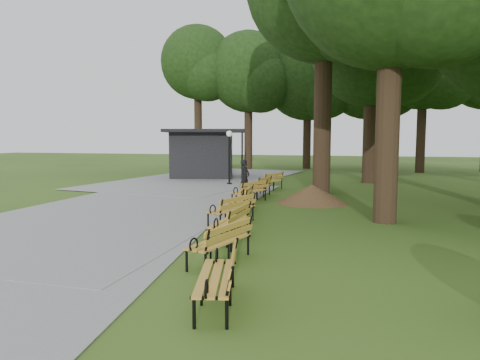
% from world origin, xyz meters
% --- Properties ---
extents(ground, '(100.00, 100.00, 0.00)m').
position_xyz_m(ground, '(0.00, 0.00, 0.00)').
color(ground, '#315317').
rests_on(ground, ground).
extents(path, '(12.00, 38.00, 0.06)m').
position_xyz_m(path, '(-4.00, 3.00, 0.03)').
color(path, gray).
rests_on(path, ground).
extents(person, '(0.56, 0.68, 1.60)m').
position_xyz_m(person, '(-0.67, 6.88, 0.80)').
color(person, black).
rests_on(person, ground).
extents(kiosk, '(5.70, 5.23, 3.05)m').
position_xyz_m(kiosk, '(-5.29, 14.81, 1.52)').
color(kiosk, black).
rests_on(kiosk, ground).
extents(lamp_post, '(0.32, 0.32, 2.91)m').
position_xyz_m(lamp_post, '(-2.50, 11.09, 2.11)').
color(lamp_post, black).
rests_on(lamp_post, ground).
extents(dirt_mound, '(2.31, 2.31, 0.75)m').
position_xyz_m(dirt_mound, '(2.34, 5.49, 0.38)').
color(dirt_mound, '#47301C').
rests_on(dirt_mound, ground).
extents(bench_0, '(1.02, 1.99, 0.88)m').
position_xyz_m(bench_0, '(1.69, -5.20, 0.44)').
color(bench_0, '#C08B2C').
rests_on(bench_0, ground).
extents(bench_1, '(1.15, 2.00, 0.88)m').
position_xyz_m(bench_1, '(1.10, -3.00, 0.44)').
color(bench_1, '#C08B2C').
rests_on(bench_1, ground).
extents(bench_2, '(0.78, 1.94, 0.88)m').
position_xyz_m(bench_2, '(0.77, -0.96, 0.44)').
color(bench_2, '#C08B2C').
rests_on(bench_2, ground).
extents(bench_3, '(1.29, 2.00, 0.88)m').
position_xyz_m(bench_3, '(0.32, 0.89, 0.44)').
color(bench_3, '#C08B2C').
rests_on(bench_3, ground).
extents(bench_4, '(0.80, 1.95, 0.88)m').
position_xyz_m(bench_4, '(0.10, 3.06, 0.44)').
color(bench_4, '#C08B2C').
rests_on(bench_4, ground).
extents(bench_5, '(1.34, 2.00, 0.88)m').
position_xyz_m(bench_5, '(-0.09, 5.17, 0.44)').
color(bench_5, '#C08B2C').
rests_on(bench_5, ground).
extents(bench_6, '(0.90, 1.97, 0.88)m').
position_xyz_m(bench_6, '(-0.03, 6.79, 0.44)').
color(bench_6, '#C08B2C').
rests_on(bench_6, ground).
extents(bench_7, '(1.26, 2.00, 0.88)m').
position_xyz_m(bench_7, '(0.01, 9.22, 0.44)').
color(bench_7, '#C08B2C').
rests_on(bench_7, ground).
extents(lawn_tree_4, '(6.88, 6.88, 11.14)m').
position_xyz_m(lawn_tree_4, '(4.85, 14.11, 7.65)').
color(lawn_tree_4, black).
rests_on(lawn_tree_4, ground).
extents(tree_backdrop, '(36.52, 10.08, 16.00)m').
position_xyz_m(tree_backdrop, '(6.26, 23.13, 8.00)').
color(tree_backdrop, black).
rests_on(tree_backdrop, ground).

